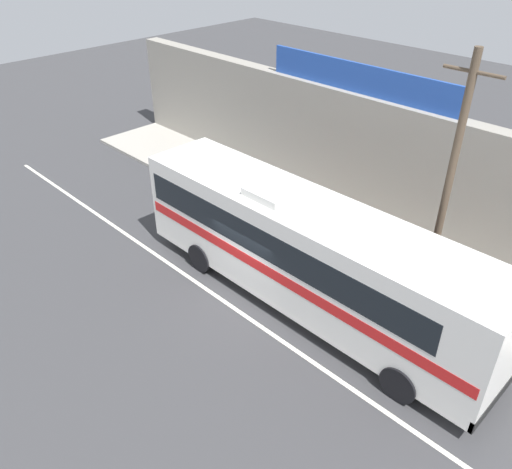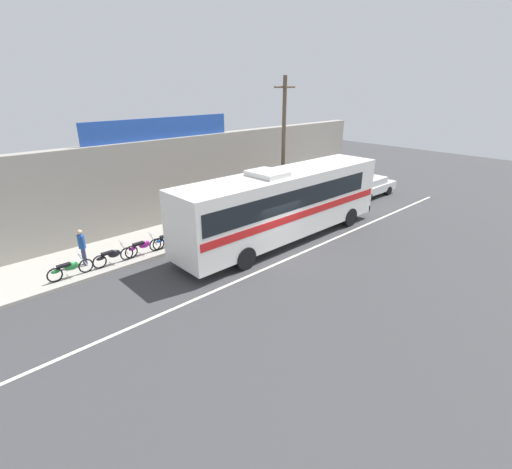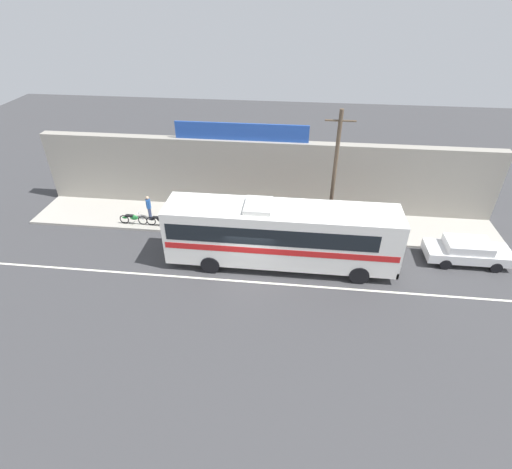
{
  "view_description": "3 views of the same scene",
  "coord_description": "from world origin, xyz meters",
  "px_view_note": "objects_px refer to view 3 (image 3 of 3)",
  "views": [
    {
      "loc": [
        9.67,
        -9.27,
        10.9
      ],
      "look_at": [
        -1.3,
        1.66,
        1.02
      ],
      "focal_mm": 36.47,
      "sensor_mm": 36.0,
      "label": 1
    },
    {
      "loc": [
        -11.88,
        -11.31,
        7.57
      ],
      "look_at": [
        -0.77,
        0.61,
        1.01
      ],
      "focal_mm": 26.36,
      "sensor_mm": 36.0,
      "label": 2
    },
    {
      "loc": [
        2.21,
        -16.82,
        13.7
      ],
      "look_at": [
        0.13,
        1.63,
        1.43
      ],
      "focal_mm": 27.75,
      "sensor_mm": 36.0,
      "label": 3
    }
  ],
  "objects_px": {
    "intercity_bus": "(279,233)",
    "motorcycle_black": "(160,220)",
    "motorcycle_blue": "(182,221)",
    "parked_car": "(467,251)",
    "motorcycle_purple": "(133,218)",
    "motorcycle_red": "(203,223)",
    "utility_pole": "(334,177)",
    "pedestrian_near_shop": "(149,206)"
  },
  "relations": [
    {
      "from": "motorcycle_black",
      "to": "motorcycle_purple",
      "type": "xyz_separation_m",
      "value": [
        -1.79,
        0.03,
        0.0
      ]
    },
    {
      "from": "parked_car",
      "to": "motorcycle_purple",
      "type": "xyz_separation_m",
      "value": [
        -20.09,
        1.58,
        -0.17
      ]
    },
    {
      "from": "utility_pole",
      "to": "motorcycle_black",
      "type": "relative_size",
      "value": 4.25
    },
    {
      "from": "motorcycle_blue",
      "to": "parked_car",
      "type": "bearing_deg",
      "value": -5.37
    },
    {
      "from": "intercity_bus",
      "to": "parked_car",
      "type": "relative_size",
      "value": 2.7
    },
    {
      "from": "utility_pole",
      "to": "pedestrian_near_shop",
      "type": "height_order",
      "value": "utility_pole"
    },
    {
      "from": "intercity_bus",
      "to": "motorcycle_black",
      "type": "relative_size",
      "value": 6.72
    },
    {
      "from": "utility_pole",
      "to": "motorcycle_black",
      "type": "height_order",
      "value": "utility_pole"
    },
    {
      "from": "motorcycle_black",
      "to": "pedestrian_near_shop",
      "type": "relative_size",
      "value": 1.12
    },
    {
      "from": "parked_car",
      "to": "motorcycle_purple",
      "type": "distance_m",
      "value": 20.15
    },
    {
      "from": "motorcycle_black",
      "to": "parked_car",
      "type": "bearing_deg",
      "value": -4.84
    },
    {
      "from": "intercity_bus",
      "to": "parked_car",
      "type": "height_order",
      "value": "intercity_bus"
    },
    {
      "from": "pedestrian_near_shop",
      "to": "intercity_bus",
      "type": "bearing_deg",
      "value": -23.05
    },
    {
      "from": "parked_car",
      "to": "motorcycle_black",
      "type": "bearing_deg",
      "value": 175.16
    },
    {
      "from": "utility_pole",
      "to": "motorcycle_black",
      "type": "xyz_separation_m",
      "value": [
        -10.59,
        0.21,
        -3.64
      ]
    },
    {
      "from": "utility_pole",
      "to": "motorcycle_purple",
      "type": "xyz_separation_m",
      "value": [
        -12.39,
        0.23,
        -3.64
      ]
    },
    {
      "from": "intercity_bus",
      "to": "utility_pole",
      "type": "relative_size",
      "value": 1.58
    },
    {
      "from": "parked_car",
      "to": "motorcycle_black",
      "type": "relative_size",
      "value": 2.49
    },
    {
      "from": "parked_car",
      "to": "utility_pole",
      "type": "bearing_deg",
      "value": 170.12
    },
    {
      "from": "motorcycle_red",
      "to": "pedestrian_near_shop",
      "type": "distance_m",
      "value": 3.89
    },
    {
      "from": "parked_car",
      "to": "motorcycle_blue",
      "type": "xyz_separation_m",
      "value": [
        -16.83,
        1.58,
        -0.17
      ]
    },
    {
      "from": "intercity_bus",
      "to": "pedestrian_near_shop",
      "type": "height_order",
      "value": "intercity_bus"
    },
    {
      "from": "utility_pole",
      "to": "motorcycle_blue",
      "type": "height_order",
      "value": "utility_pole"
    },
    {
      "from": "parked_car",
      "to": "motorcycle_purple",
      "type": "bearing_deg",
      "value": 175.51
    },
    {
      "from": "intercity_bus",
      "to": "pedestrian_near_shop",
      "type": "distance_m",
      "value": 9.52
    },
    {
      "from": "motorcycle_purple",
      "to": "motorcycle_red",
      "type": "relative_size",
      "value": 1.0
    },
    {
      "from": "motorcycle_blue",
      "to": "motorcycle_purple",
      "type": "distance_m",
      "value": 3.25
    },
    {
      "from": "utility_pole",
      "to": "pedestrian_near_shop",
      "type": "xyz_separation_m",
      "value": [
        -11.52,
        1.01,
        -3.1
      ]
    },
    {
      "from": "motorcycle_blue",
      "to": "motorcycle_black",
      "type": "bearing_deg",
      "value": -178.68
    },
    {
      "from": "parked_car",
      "to": "intercity_bus",
      "type": "bearing_deg",
      "value": -172.66
    },
    {
      "from": "motorcycle_black",
      "to": "motorcycle_red",
      "type": "xyz_separation_m",
      "value": [
        2.84,
        0.01,
        0.0
      ]
    },
    {
      "from": "parked_car",
      "to": "motorcycle_red",
      "type": "distance_m",
      "value": 15.53
    },
    {
      "from": "motorcycle_black",
      "to": "motorcycle_red",
      "type": "bearing_deg",
      "value": 0.29
    },
    {
      "from": "intercity_bus",
      "to": "parked_car",
      "type": "bearing_deg",
      "value": 7.34
    },
    {
      "from": "motorcycle_blue",
      "to": "utility_pole",
      "type": "bearing_deg",
      "value": -1.51
    },
    {
      "from": "motorcycle_black",
      "to": "intercity_bus",
      "type": "bearing_deg",
      "value": -20.44
    },
    {
      "from": "intercity_bus",
      "to": "motorcycle_purple",
      "type": "xyz_separation_m",
      "value": [
        -9.58,
        2.93,
        -1.5
      ]
    },
    {
      "from": "intercity_bus",
      "to": "motorcycle_blue",
      "type": "distance_m",
      "value": 7.13
    },
    {
      "from": "motorcycle_purple",
      "to": "pedestrian_near_shop",
      "type": "height_order",
      "value": "pedestrian_near_shop"
    },
    {
      "from": "motorcycle_red",
      "to": "utility_pole",
      "type": "bearing_deg",
      "value": -1.64
    },
    {
      "from": "motorcycle_purple",
      "to": "motorcycle_blue",
      "type": "bearing_deg",
      "value": 0.11
    },
    {
      "from": "parked_car",
      "to": "utility_pole",
      "type": "height_order",
      "value": "utility_pole"
    }
  ]
}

